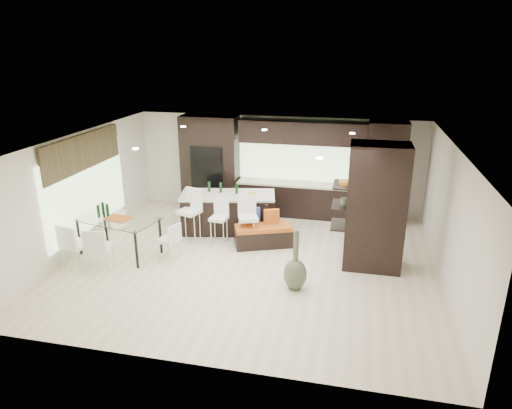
% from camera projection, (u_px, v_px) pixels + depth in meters
% --- Properties ---
extents(ground, '(8.00, 8.00, 0.00)m').
position_uv_depth(ground, '(250.00, 262.00, 10.09)').
color(ground, beige).
rests_on(ground, ground).
extents(back_wall, '(8.00, 0.02, 2.70)m').
position_uv_depth(back_wall, '(278.00, 164.00, 12.86)').
color(back_wall, white).
rests_on(back_wall, ground).
extents(left_wall, '(0.02, 7.00, 2.70)m').
position_uv_depth(left_wall, '(80.00, 192.00, 10.46)').
color(left_wall, white).
rests_on(left_wall, ground).
extents(right_wall, '(0.02, 7.00, 2.70)m').
position_uv_depth(right_wall, '(451.00, 220.00, 8.82)').
color(right_wall, white).
rests_on(right_wall, ground).
extents(ceiling, '(8.00, 7.00, 0.02)m').
position_uv_depth(ceiling, '(250.00, 142.00, 9.19)').
color(ceiling, white).
rests_on(ceiling, ground).
extents(window_left, '(0.04, 3.20, 1.90)m').
position_uv_depth(window_left, '(87.00, 190.00, 10.63)').
color(window_left, '#B2D199').
rests_on(window_left, left_wall).
extents(window_back, '(3.40, 0.04, 1.20)m').
position_uv_depth(window_back, '(299.00, 159.00, 12.64)').
color(window_back, '#B2D199').
rests_on(window_back, back_wall).
extents(stone_accent, '(0.08, 3.00, 0.80)m').
position_uv_depth(stone_accent, '(83.00, 152.00, 10.33)').
color(stone_accent, brown).
rests_on(stone_accent, left_wall).
extents(ceiling_spots, '(4.00, 3.00, 0.02)m').
position_uv_depth(ceiling_spots, '(252.00, 140.00, 9.43)').
color(ceiling_spots, white).
rests_on(ceiling_spots, ceiling).
extents(back_cabinetry, '(6.80, 0.68, 2.70)m').
position_uv_depth(back_cabinetry, '(294.00, 168.00, 12.46)').
color(back_cabinetry, black).
rests_on(back_cabinetry, ground).
extents(refrigerator, '(0.90, 0.68, 1.90)m').
position_uv_depth(refrigerator, '(210.00, 178.00, 13.03)').
color(refrigerator, black).
rests_on(refrigerator, ground).
extents(partition_column, '(1.20, 0.80, 2.70)m').
position_uv_depth(partition_column, '(376.00, 208.00, 9.48)').
color(partition_column, black).
rests_on(partition_column, ground).
extents(kitchen_island, '(2.52, 1.46, 0.98)m').
position_uv_depth(kitchen_island, '(228.00, 212.00, 11.66)').
color(kitchen_island, black).
rests_on(kitchen_island, ground).
extents(stool_left, '(0.59, 0.59, 1.05)m').
position_uv_depth(stool_left, '(190.00, 221.00, 11.02)').
color(stool_left, white).
rests_on(stool_left, ground).
extents(stool_mid, '(0.43, 0.43, 0.87)m').
position_uv_depth(stool_mid, '(219.00, 226.00, 10.94)').
color(stool_mid, white).
rests_on(stool_mid, ground).
extents(stool_right, '(0.56, 0.56, 0.98)m').
position_uv_depth(stool_right, '(248.00, 227.00, 10.75)').
color(stool_right, white).
rests_on(stool_right, ground).
extents(bench, '(1.44, 0.98, 0.52)m').
position_uv_depth(bench, '(263.00, 236.00, 10.82)').
color(bench, black).
rests_on(bench, ground).
extents(floor_vase, '(0.56, 0.56, 1.25)m').
position_uv_depth(floor_vase, '(296.00, 260.00, 8.80)').
color(floor_vase, '#435039').
rests_on(floor_vase, ground).
extents(dining_table, '(1.97, 1.37, 0.86)m').
position_uv_depth(dining_table, '(120.00, 236.00, 10.38)').
color(dining_table, white).
rests_on(dining_table, ground).
extents(chair_near, '(0.55, 0.55, 0.91)m').
position_uv_depth(chair_near, '(100.00, 250.00, 9.61)').
color(chair_near, white).
rests_on(chair_near, ground).
extents(chair_far, '(0.60, 0.60, 0.94)m').
position_uv_depth(chair_far, '(76.00, 247.00, 9.71)').
color(chair_far, white).
rests_on(chair_far, ground).
extents(chair_end, '(0.53, 0.53, 0.78)m').
position_uv_depth(chair_end, '(169.00, 242.00, 10.16)').
color(chair_end, white).
rests_on(chair_end, ground).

